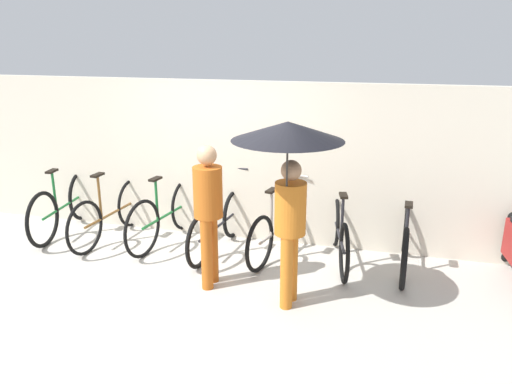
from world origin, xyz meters
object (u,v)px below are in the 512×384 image
parked_bicycle_3 (218,225)px  parked_bicycle_6 (405,239)px  parked_bicycle_5 (339,233)px  parked_bicycle_2 (166,214)px  parked_bicycle_4 (277,229)px  pedestrian_center (289,161)px  parked_bicycle_1 (110,213)px  parked_bicycle_0 (64,205)px  pedestrian_leading (208,206)px

parked_bicycle_3 → parked_bicycle_6: parked_bicycle_3 is taller
parked_bicycle_5 → parked_bicycle_6: parked_bicycle_5 is taller
parked_bicycle_2 → parked_bicycle_4: bearing=-84.7°
pedestrian_center → parked_bicycle_5: bearing=-101.7°
parked_bicycle_1 → parked_bicycle_6: bearing=-84.0°
parked_bicycle_2 → pedestrian_center: 2.64m
parked_bicycle_0 → pedestrian_center: bearing=-116.3°
parked_bicycle_5 → pedestrian_leading: size_ratio=1.07×
parked_bicycle_2 → parked_bicycle_1: bearing=105.4°
parked_bicycle_2 → parked_bicycle_3: parked_bicycle_2 is taller
parked_bicycle_4 → pedestrian_leading: (-0.56, -0.97, 0.58)m
parked_bicycle_1 → parked_bicycle_6: parked_bicycle_1 is taller
parked_bicycle_0 → parked_bicycle_2: size_ratio=1.02×
parked_bicycle_4 → parked_bicycle_1: bearing=103.3°
parked_bicycle_6 → pedestrian_leading: 2.44m
parked_bicycle_2 → parked_bicycle_6: size_ratio=1.02×
parked_bicycle_1 → parked_bicycle_4: (2.36, 0.03, -0.01)m
parked_bicycle_3 → parked_bicycle_1: bearing=95.6°
parked_bicycle_0 → pedestrian_leading: (2.59, -1.01, 0.55)m
parked_bicycle_1 → pedestrian_leading: bearing=-112.8°
parked_bicycle_0 → parked_bicycle_6: size_ratio=1.04×
parked_bicycle_1 → parked_bicycle_4: parked_bicycle_1 is taller
parked_bicycle_0 → parked_bicycle_6: parked_bicycle_0 is taller
parked_bicycle_0 → parked_bicycle_6: bearing=-96.1°
parked_bicycle_3 → parked_bicycle_0: bearing=94.0°
parked_bicycle_3 → pedestrian_leading: bearing=-160.5°
parked_bicycle_6 → parked_bicycle_0: bearing=92.4°
parked_bicycle_0 → pedestrian_leading: bearing=-117.5°
parked_bicycle_0 → parked_bicycle_5: size_ratio=1.06×
parked_bicycle_5 → parked_bicycle_6: 0.79m
parked_bicycle_0 → parked_bicycle_2: 1.58m
parked_bicycle_3 → pedestrian_leading: (0.23, -0.93, 0.59)m
parked_bicycle_2 → pedestrian_leading: bearing=-127.7°
parked_bicycle_6 → pedestrian_leading: (-2.14, -1.03, 0.58)m
parked_bicycle_0 → pedestrian_leading: pedestrian_leading is taller
parked_bicycle_1 → parked_bicycle_5: 3.15m
parked_bicycle_6 → pedestrian_leading: bearing=117.8°
parked_bicycle_3 → parked_bicycle_4: (0.79, 0.03, 0.01)m
parked_bicycle_0 → parked_bicycle_1: parked_bicycle_0 is taller
parked_bicycle_0 → parked_bicycle_5: bearing=-96.3°
parked_bicycle_0 → parked_bicycle_4: parked_bicycle_0 is taller
parked_bicycle_0 → pedestrian_center: (3.53, -1.29, 1.18)m
parked_bicycle_1 → parked_bicycle_2: 0.80m
parked_bicycle_3 → parked_bicycle_5: 1.58m
pedestrian_leading → parked_bicycle_2: bearing=-45.4°
parked_bicycle_2 → parked_bicycle_6: parked_bicycle_2 is taller
pedestrian_leading → pedestrian_center: (0.94, -0.28, 0.63)m
parked_bicycle_0 → parked_bicycle_3: (2.37, -0.07, -0.04)m
parked_bicycle_0 → parked_bicycle_2: same height
parked_bicycle_5 → parked_bicycle_6: (0.79, 0.02, -0.00)m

